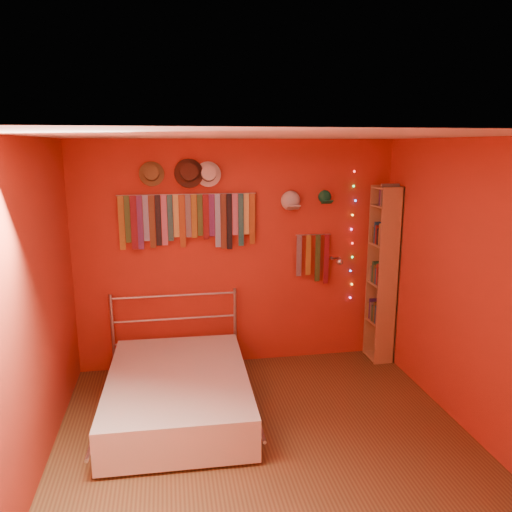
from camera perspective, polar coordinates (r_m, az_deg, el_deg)
ground at (r=4.39m, az=1.45°, el=-21.16°), size 3.50×3.50×0.00m
back_wall at (r=5.50m, az=-2.15°, el=0.13°), size 3.50×0.02×2.50m
right_wall at (r=4.51m, az=23.91°, el=-3.76°), size 0.02×3.50×2.50m
left_wall at (r=3.89m, az=-24.74°, el=-6.35°), size 0.02×3.50×2.50m
ceiling at (r=3.65m, az=1.67°, el=13.59°), size 3.50×3.50×0.02m
tie_rack at (r=5.31m, az=-7.79°, el=4.32°), size 1.45×0.03×0.61m
small_tie_rack at (r=5.63m, az=6.61°, el=0.05°), size 0.40×0.03×0.58m
fedora_olive at (r=5.24m, az=-11.85°, el=9.23°), size 0.26×0.14×0.25m
fedora_brown at (r=5.23m, az=-7.66°, el=9.43°), size 0.30×0.16×0.30m
fedora_white at (r=5.25m, az=-5.45°, el=9.36°), size 0.27×0.14×0.26m
cap_white at (r=5.46m, az=3.98°, el=6.31°), size 0.20×0.25×0.20m
cap_green at (r=5.57m, az=7.86°, el=6.72°), size 0.16×0.20×0.16m
fairy_lights at (r=5.76m, az=10.96°, el=2.23°), size 0.06×0.02×1.48m
reading_lamp at (r=5.54m, az=9.42°, el=-0.57°), size 0.07×0.31×0.09m
bookshelf at (r=5.81m, az=14.60°, el=-1.95°), size 0.25×0.34×2.00m
bed at (r=4.82m, az=-8.87°, el=-15.06°), size 1.40×1.88×0.90m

